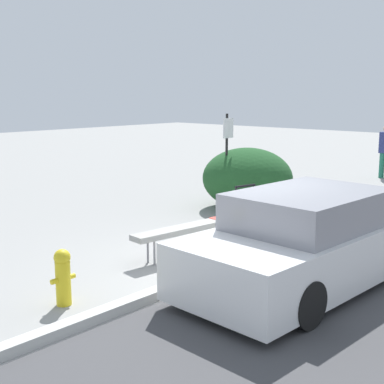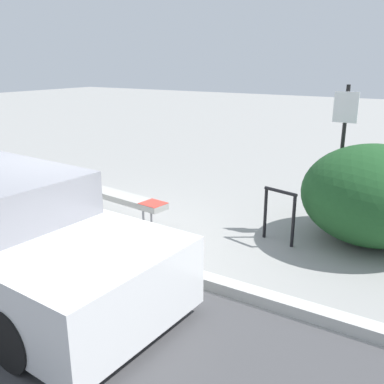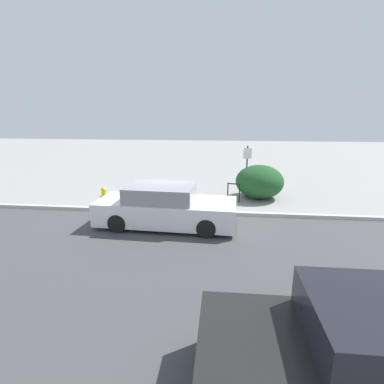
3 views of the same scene
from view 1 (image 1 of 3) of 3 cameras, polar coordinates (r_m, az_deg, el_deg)
ground_plane at (r=8.79m, az=4.81°, el=-7.90°), size 60.00×60.00×0.00m
curb at (r=8.77m, az=4.82°, el=-7.50°), size 60.00×0.20×0.13m
bench at (r=9.22m, az=-0.66°, el=-3.97°), size 2.14×0.57×0.53m
bike_rack at (r=11.61m, az=5.67°, el=-0.79°), size 0.55×0.18×0.83m
sign_post at (r=12.52m, az=3.75°, el=4.15°), size 0.36×0.08×2.30m
fire_hydrant at (r=7.32m, az=-13.61°, el=-8.63°), size 0.36×0.22×0.77m
shrub_hedge at (r=12.95m, az=5.92°, el=1.45°), size 2.12×2.20×1.48m
parked_car_near at (r=8.05m, az=12.82°, el=-5.09°), size 4.71×2.00×1.40m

